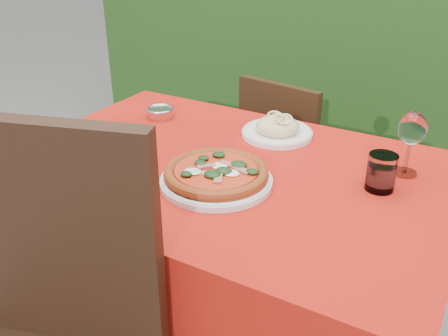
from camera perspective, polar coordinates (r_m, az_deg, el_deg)
The scene contains 9 objects.
hedge at distance 2.76m, azimuth 17.14°, elevation 15.98°, with size 3.20×0.55×1.78m.
dining_table at distance 1.49m, azimuth 0.30°, elevation -4.96°, with size 1.26×0.86×0.75m.
chair_far at distance 2.15m, azimuth 7.22°, elevation 1.29°, with size 0.42×0.42×0.81m.
pizza_plate at distance 1.31m, azimuth -0.89°, elevation -0.84°, with size 0.36×0.36×0.06m.
pasta_plate at distance 1.62m, azimuth 6.11°, elevation 4.44°, with size 0.23×0.23×0.06m.
water_glass at distance 1.34m, azimuth 17.51°, elevation -0.66°, with size 0.07×0.07×0.10m.
wine_glass at distance 1.41m, azimuth 20.68°, elevation 3.97°, with size 0.07×0.07×0.18m.
fork at distance 1.58m, azimuth -11.62°, elevation 2.71°, with size 0.02×0.19×0.01m, color silver.
steel_ramekin at distance 1.78m, azimuth -7.31°, elevation 6.23°, with size 0.09×0.09×0.03m, color silver.
Camera 1 is at (0.63, -1.10, 1.38)m, focal length 40.00 mm.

